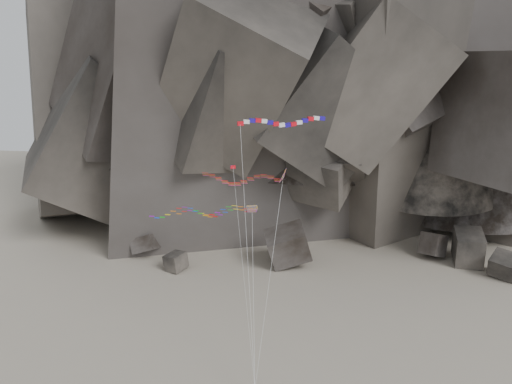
# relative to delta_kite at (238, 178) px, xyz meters

# --- Properties ---
(ground) EXTENTS (260.00, 260.00, 0.00)m
(ground) POSITION_rel_delta_kite_xyz_m (2.88, -2.05, -24.22)
(ground) COLOR gray
(ground) RESTS_ON ground
(headland) EXTENTS (110.00, 70.00, 84.00)m
(headland) POSITION_rel_delta_kite_xyz_m (2.88, 67.95, 17.78)
(headland) COLOR #554D45
(headland) RESTS_ON ground
(boulder_field) EXTENTS (73.73, 17.08, 8.62)m
(boulder_field) POSITION_rel_delta_kite_xyz_m (11.07, 32.80, -21.87)
(boulder_field) COLOR #47423F
(boulder_field) RESTS_ON ground
(delta_kite) EXTENTS (10.54, 8.54, 24.04)m
(delta_kite) POSITION_rel_delta_kite_xyz_m (0.00, 0.00, 0.00)
(delta_kite) COLOR red
(delta_kite) RESTS_ON ground
(banner_kite) EXTENTS (10.29, 14.35, 28.99)m
(banner_kite) POSITION_rel_delta_kite_xyz_m (4.52, 4.44, 5.78)
(banner_kite) COLOR red
(banner_kite) RESTS_ON ground
(parafoil_kite) EXTENTS (14.25, 7.81, 19.43)m
(parafoil_kite) POSITION_rel_delta_kite_xyz_m (-5.02, -0.05, -4.23)
(parafoil_kite) COLOR #F3AE0D
(parafoil_kite) RESTS_ON ground
(pennant_kite) EXTENTS (3.68, 6.95, 24.10)m
(pennant_kite) POSITION_rel_delta_kite_xyz_m (0.22, -2.14, -3.91)
(pennant_kite) COLOR red
(pennant_kite) RESTS_ON ground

